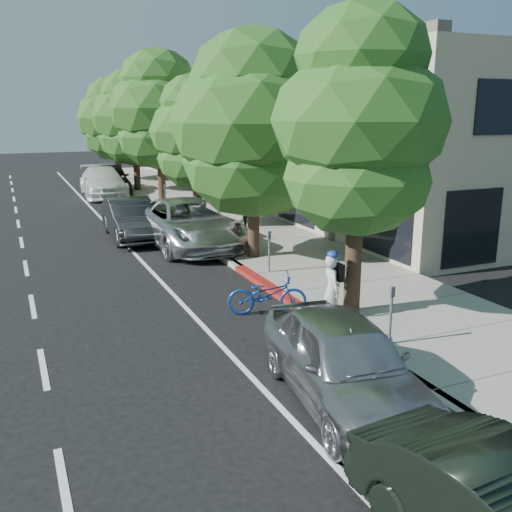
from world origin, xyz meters
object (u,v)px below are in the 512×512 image
silver_suv (188,223)px  street_tree_0 (359,126)px  near_car_a (344,361)px  dark_sedan (131,219)px  pedestrian (245,206)px  street_tree_3 (159,111)px  street_tree_4 (134,118)px  cyclist (332,290)px  street_tree_2 (196,133)px  bicycle (267,294)px  street_tree_5 (116,119)px  white_pickup (103,182)px  street_tree_1 (253,126)px  dark_suv_far (111,178)px

silver_suv → street_tree_0: bearing=-83.4°
silver_suv → near_car_a: bearing=-97.2°
dark_sedan → pedestrian: bearing=-1.7°
street_tree_3 → street_tree_4: bearing=90.0°
street_tree_4 → dark_sedan: 13.86m
pedestrian → cyclist: bearing=80.1°
street_tree_0 → street_tree_3: (-0.00, 18.00, 0.30)m
dark_sedan → pedestrian: 4.79m
street_tree_2 → bicycle: 11.63m
bicycle → street_tree_3: bearing=14.1°
street_tree_2 → street_tree_5: 18.00m
street_tree_0 → white_pickup: size_ratio=1.25×
bicycle → white_pickup: white_pickup is taller
street_tree_3 → street_tree_4: size_ratio=1.07×
pedestrian → street_tree_1: bearing=72.6°
street_tree_1 → street_tree_0: bearing=-90.0°
street_tree_4 → pedestrian: street_tree_4 is taller
dark_suv_far → near_car_a: size_ratio=1.14×
street_tree_2 → street_tree_1: bearing=-90.0°
street_tree_2 → dark_sedan: bearing=-162.0°
cyclist → dark_suv_far: bearing=11.1°
near_car_a → silver_suv: bearing=92.9°
street_tree_4 → silver_suv: street_tree_4 is taller
silver_suv → dark_suv_far: dark_suv_far is taller
near_car_a → pedestrian: pedestrian is taller
pedestrian → dark_sedan: bearing=-0.6°
street_tree_0 → street_tree_2: street_tree_0 is taller
street_tree_2 → silver_suv: (-1.41, -3.16, -3.11)m
bicycle → pedestrian: pedestrian is taller
street_tree_4 → near_car_a: size_ratio=1.63×
street_tree_1 → pedestrian: bearing=70.4°
silver_suv → dark_suv_far: size_ratio=1.20×
cyclist → street_tree_0: bearing=-70.2°
silver_suv → near_car_a: silver_suv is taller
street_tree_3 → dark_sedan: street_tree_3 is taller
street_tree_0 → near_car_a: bearing=-124.8°
street_tree_2 → street_tree_3: (-0.00, 6.00, 0.91)m
street_tree_0 → pedestrian: 11.46m
cyclist → bicycle: size_ratio=0.85×
street_tree_4 → white_pickup: 4.36m
street_tree_1 → dark_suv_far: bearing=94.9°
street_tree_5 → near_car_a: 33.77m
bicycle → cyclist: bearing=-115.6°
street_tree_3 → white_pickup: size_ratio=1.37×
street_tree_1 → silver_suv: street_tree_1 is taller
street_tree_2 → near_car_a: size_ratio=1.41×
pedestrian → street_tree_3: bearing=-74.6°
street_tree_1 → street_tree_4: size_ratio=1.01×
street_tree_2 → pedestrian: (1.70, -1.24, -2.95)m
pedestrian → street_tree_4: bearing=-80.5°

